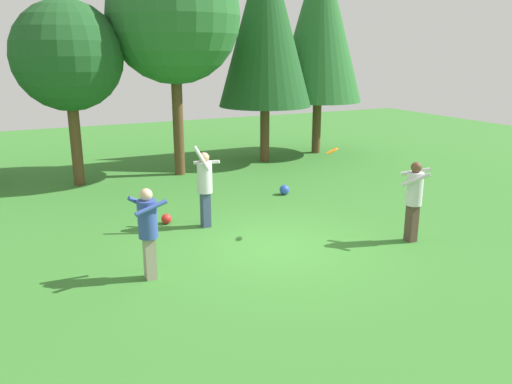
{
  "coord_description": "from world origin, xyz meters",
  "views": [
    {
      "loc": [
        -4.68,
        -8.6,
        3.91
      ],
      "look_at": [
        -0.17,
        0.61,
        1.05
      ],
      "focal_mm": 35.49,
      "sensor_mm": 36.0,
      "label": 1
    }
  ],
  "objects_px": {
    "ball_red": "(166,219)",
    "person_bystander": "(148,226)",
    "person_catcher": "(414,195)",
    "tree_far_right": "(320,22)",
    "tree_left": "(68,57)",
    "tree_center": "(174,17)",
    "ball_blue": "(284,190)",
    "tree_right": "(265,21)",
    "person_thrower": "(205,183)",
    "frisbee": "(332,151)"
  },
  "relations": [
    {
      "from": "person_catcher",
      "to": "person_bystander",
      "type": "bearing_deg",
      "value": 34.74
    },
    {
      "from": "tree_center",
      "to": "tree_left",
      "type": "relative_size",
      "value": 1.31
    },
    {
      "from": "ball_red",
      "to": "person_thrower",
      "type": "bearing_deg",
      "value": -37.16
    },
    {
      "from": "ball_blue",
      "to": "person_thrower",
      "type": "bearing_deg",
      "value": -152.07
    },
    {
      "from": "person_thrower",
      "to": "tree_right",
      "type": "relative_size",
      "value": 0.24
    },
    {
      "from": "tree_left",
      "to": "person_catcher",
      "type": "bearing_deg",
      "value": -54.99
    },
    {
      "from": "person_thrower",
      "to": "frisbee",
      "type": "height_order",
      "value": "frisbee"
    },
    {
      "from": "frisbee",
      "to": "ball_blue",
      "type": "bearing_deg",
      "value": 78.31
    },
    {
      "from": "ball_blue",
      "to": "ball_red",
      "type": "bearing_deg",
      "value": -165.21
    },
    {
      "from": "tree_left",
      "to": "tree_far_right",
      "type": "bearing_deg",
      "value": 6.76
    },
    {
      "from": "person_thrower",
      "to": "frisbee",
      "type": "xyz_separation_m",
      "value": [
        2.29,
        -1.65,
        0.82
      ]
    },
    {
      "from": "tree_left",
      "to": "ball_blue",
      "type": "bearing_deg",
      "value": -36.67
    },
    {
      "from": "frisbee",
      "to": "ball_blue",
      "type": "relative_size",
      "value": 1.31
    },
    {
      "from": "ball_red",
      "to": "ball_blue",
      "type": "height_order",
      "value": "ball_blue"
    },
    {
      "from": "ball_blue",
      "to": "tree_left",
      "type": "relative_size",
      "value": 0.05
    },
    {
      "from": "ball_red",
      "to": "tree_left",
      "type": "distance_m",
      "value": 6.12
    },
    {
      "from": "tree_left",
      "to": "tree_center",
      "type": "bearing_deg",
      "value": -1.25
    },
    {
      "from": "person_thrower",
      "to": "frisbee",
      "type": "distance_m",
      "value": 2.94
    },
    {
      "from": "person_catcher",
      "to": "tree_left",
      "type": "bearing_deg",
      "value": -13.75
    },
    {
      "from": "ball_red",
      "to": "tree_far_right",
      "type": "distance_m",
      "value": 10.93
    },
    {
      "from": "person_thrower",
      "to": "person_catcher",
      "type": "relative_size",
      "value": 1.12
    },
    {
      "from": "person_thrower",
      "to": "tree_center",
      "type": "xyz_separation_m",
      "value": [
        1.07,
        5.25,
        3.88
      ]
    },
    {
      "from": "person_bystander",
      "to": "person_catcher",
      "type": "bearing_deg",
      "value": -13.7
    },
    {
      "from": "person_catcher",
      "to": "tree_right",
      "type": "distance_m",
      "value": 9.58
    },
    {
      "from": "person_thrower",
      "to": "tree_far_right",
      "type": "height_order",
      "value": "tree_far_right"
    },
    {
      "from": "tree_right",
      "to": "tree_far_right",
      "type": "bearing_deg",
      "value": 11.19
    },
    {
      "from": "person_bystander",
      "to": "tree_left",
      "type": "xyz_separation_m",
      "value": [
        -0.22,
        7.49,
        2.78
      ]
    },
    {
      "from": "ball_blue",
      "to": "tree_left",
      "type": "height_order",
      "value": "tree_left"
    },
    {
      "from": "ball_blue",
      "to": "tree_right",
      "type": "distance_m",
      "value": 6.65
    },
    {
      "from": "person_bystander",
      "to": "tree_left",
      "type": "bearing_deg",
      "value": 84.53
    },
    {
      "from": "frisbee",
      "to": "tree_left",
      "type": "bearing_deg",
      "value": 122.13
    },
    {
      "from": "person_bystander",
      "to": "ball_red",
      "type": "distance_m",
      "value": 3.09
    },
    {
      "from": "ball_red",
      "to": "tree_center",
      "type": "height_order",
      "value": "tree_center"
    },
    {
      "from": "tree_right",
      "to": "tree_center",
      "type": "bearing_deg",
      "value": -169.36
    },
    {
      "from": "person_thrower",
      "to": "ball_red",
      "type": "xyz_separation_m",
      "value": [
        -0.77,
        0.58,
        -0.92
      ]
    },
    {
      "from": "ball_blue",
      "to": "person_bystander",
      "type": "bearing_deg",
      "value": -142.19
    },
    {
      "from": "ball_blue",
      "to": "tree_far_right",
      "type": "distance_m",
      "value": 8.01
    },
    {
      "from": "frisbee",
      "to": "tree_far_right",
      "type": "height_order",
      "value": "tree_far_right"
    },
    {
      "from": "tree_left",
      "to": "person_bystander",
      "type": "bearing_deg",
      "value": -88.28
    },
    {
      "from": "frisbee",
      "to": "tree_right",
      "type": "bearing_deg",
      "value": 73.38
    },
    {
      "from": "ball_red",
      "to": "person_bystander",
      "type": "bearing_deg",
      "value": -111.71
    },
    {
      "from": "person_thrower",
      "to": "person_catcher",
      "type": "height_order",
      "value": "person_thrower"
    },
    {
      "from": "frisbee",
      "to": "person_catcher",
      "type": "bearing_deg",
      "value": -41.24
    },
    {
      "from": "ball_red",
      "to": "tree_right",
      "type": "relative_size",
      "value": 0.03
    },
    {
      "from": "frisbee",
      "to": "tree_far_right",
      "type": "distance_m",
      "value": 9.89
    },
    {
      "from": "tree_right",
      "to": "ball_red",
      "type": "bearing_deg",
      "value": -134.94
    },
    {
      "from": "tree_far_right",
      "to": "tree_left",
      "type": "relative_size",
      "value": 1.49
    },
    {
      "from": "person_bystander",
      "to": "ball_red",
      "type": "height_order",
      "value": "person_bystander"
    },
    {
      "from": "person_catcher",
      "to": "tree_right",
      "type": "xyz_separation_m",
      "value": [
        0.95,
        8.7,
        3.9
      ]
    },
    {
      "from": "ball_red",
      "to": "tree_right",
      "type": "height_order",
      "value": "tree_right"
    }
  ]
}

